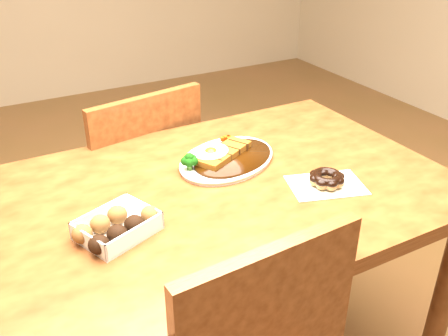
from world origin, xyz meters
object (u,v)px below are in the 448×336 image
table (219,218)px  pon_de_ring (327,179)px  katsu_curry_plate (225,157)px  chair_far (135,190)px  donut_box (116,226)px

table → pon_de_ring: bearing=-27.7°
katsu_curry_plate → pon_de_ring: katsu_curry_plate is taller
chair_far → table: bearing=86.1°
pon_de_ring → katsu_curry_plate: bearing=124.8°
table → chair_far: (-0.06, 0.54, -0.17)m
donut_box → pon_de_ring: size_ratio=0.90×
donut_box → table: bearing=14.6°
katsu_curry_plate → pon_de_ring: (0.17, -0.24, 0.00)m
katsu_curry_plate → table: bearing=-125.3°
pon_de_ring → chair_far: bearing=114.5°
katsu_curry_plate → donut_box: bearing=-153.3°
katsu_curry_plate → donut_box: 0.42m
table → katsu_curry_plate: size_ratio=3.25×
donut_box → pon_de_ring: 0.54m
donut_box → pon_de_ring: (0.54, -0.05, -0.00)m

